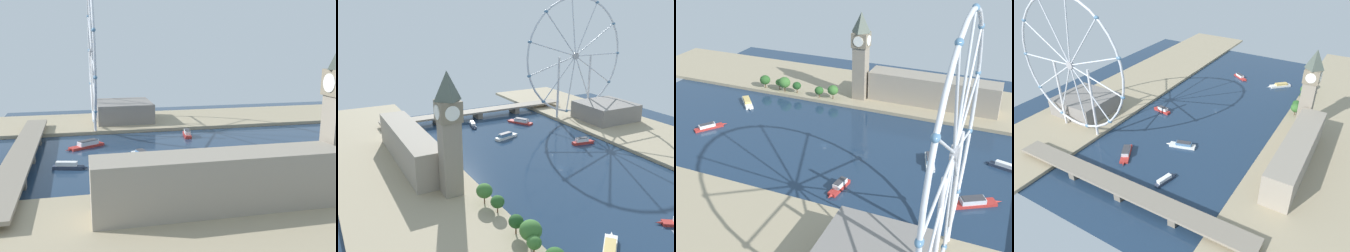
# 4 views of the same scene
# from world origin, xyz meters

# --- Properties ---
(ground_plane) EXTENTS (405.54, 405.54, 0.00)m
(ground_plane) POSITION_xyz_m (0.00, 0.00, 0.00)
(ground_plane) COLOR #1E334C
(riverbank_left) EXTENTS (90.00, 520.00, 3.00)m
(riverbank_left) POSITION_xyz_m (-117.77, 0.00, 1.50)
(riverbank_left) COLOR tan
(riverbank_left) RESTS_ON ground_plane
(riverbank_right) EXTENTS (90.00, 520.00, 3.00)m
(riverbank_right) POSITION_xyz_m (117.77, 0.00, 1.50)
(riverbank_right) COLOR tan
(riverbank_right) RESTS_ON ground_plane
(clock_tower) EXTENTS (15.29, 15.29, 81.67)m
(clock_tower) POSITION_xyz_m (-93.56, -5.95, 45.51)
(clock_tower) COLOR gray
(clock_tower) RESTS_ON riverbank_left
(parliament_block) EXTENTS (22.00, 118.38, 26.79)m
(parliament_block) POSITION_xyz_m (-103.60, 61.25, 16.39)
(parliament_block) COLOR gray
(parliament_block) RESTS_ON riverbank_left
(tree_row_embankment) EXTENTS (12.78, 84.48, 14.75)m
(tree_row_embankment) POSITION_xyz_m (-79.46, -69.29, 11.52)
(tree_row_embankment) COLOR #513823
(tree_row_embankment) RESTS_ON riverbank_left
(ferris_wheel) EXTENTS (127.71, 3.20, 130.65)m
(ferris_wheel) POSITION_xyz_m (96.87, 110.53, 69.75)
(ferris_wheel) COLOR silver
(ferris_wheel) RESTS_ON riverbank_right
(riverside_hall) EXTENTS (55.30, 52.76, 18.32)m
(riverside_hall) POSITION_xyz_m (119.07, 80.52, 12.16)
(riverside_hall) COLOR gray
(riverside_hall) RESTS_ON riverbank_right
(river_bridge) EXTENTS (217.54, 17.17, 8.60)m
(river_bridge) POSITION_xyz_m (0.00, 161.73, 6.75)
(river_bridge) COLOR gray
(river_bridge) RESTS_ON ground_plane
(tour_boat_1) EXTENTS (28.81, 12.71, 5.60)m
(tour_boat_1) POSITION_xyz_m (-5.21, 82.24, 2.26)
(tour_boat_1) COLOR white
(tour_boat_1) RESTS_ON ground_plane
(tour_boat_2) EXTENTS (20.25, 29.95, 5.47)m
(tour_boat_2) POSITION_xyz_m (32.47, 119.07, 2.19)
(tour_boat_2) COLOR #B22D28
(tour_boat_2) RESTS_ON ground_plane
(tour_boat_3) EXTENTS (23.97, 8.19, 6.20)m
(tour_boat_3) POSITION_xyz_m (49.99, 34.44, 2.47)
(tour_boat_3) COLOR #B22D28
(tour_boat_3) RESTS_ON ground_plane
(tour_boat_4) EXTENTS (26.14, 24.97, 4.93)m
(tour_boat_4) POSITION_xyz_m (-43.42, -100.48, 2.02)
(tour_boat_4) COLOR white
(tour_boat_4) RESTS_ON ground_plane
(tour_boat_5) EXTENTS (8.97, 23.00, 4.97)m
(tour_boat_5) POSITION_xyz_m (-18.94, 131.85, 2.09)
(tour_boat_5) COLOR #2D384C
(tour_boat_5) RESTS_ON ground_plane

